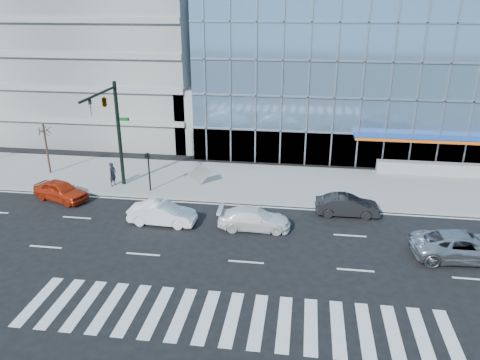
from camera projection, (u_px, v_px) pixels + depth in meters
The scene contains 15 objects.
ground at pixel (254, 229), 29.84m from camera, with size 160.00×160.00×0.00m, color black.
sidewalk at pixel (266, 183), 37.19m from camera, with size 120.00×8.00×0.15m, color gray.
theatre_building at pixel (415, 62), 49.24m from camera, with size 42.00×26.00×15.00m, color #79A1CA.
parking_garage at pixel (105, 34), 52.80m from camera, with size 24.00×24.00×20.00m, color gray.
ramp_block at pixel (215, 115), 46.13m from camera, with size 6.00×8.00×6.00m, color gray.
traffic_signal at pixel (109, 113), 33.25m from camera, with size 1.14×5.74×8.00m.
ped_signal_post at pixel (148, 166), 34.73m from camera, with size 0.30×0.33×3.00m.
street_tree_near at pixel (44, 131), 37.74m from camera, with size 1.10×1.10×4.23m.
silver_suv at pixel (462, 246), 26.24m from camera, with size 2.59×5.61×1.56m, color #B8B8BD.
white_suv at pixel (254, 219), 29.73m from camera, with size 1.88×4.64×1.35m, color white.
white_sedan at pixel (162, 213), 30.35m from camera, with size 1.53×4.37×1.44m, color white.
dark_sedan at pixel (347, 206), 31.56m from camera, with size 1.48×4.24×1.40m, color black.
red_sedan at pixel (61, 191), 33.92m from camera, with size 1.71×4.26×1.45m, color #B72A0E.
pedestrian at pixel (113, 174), 36.10m from camera, with size 0.68×0.45×1.86m, color black.
tilted_panel at pixel (200, 173), 36.27m from camera, with size 1.30×0.06×1.30m, color gray.
Camera 1 is at (2.87, -26.50, 13.80)m, focal length 35.00 mm.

